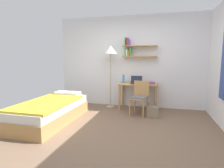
# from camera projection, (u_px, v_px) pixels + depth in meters

# --- Properties ---
(ground_plane) EXTENTS (5.28, 5.28, 0.00)m
(ground_plane) POSITION_uv_depth(u_px,v_px,m) (117.00, 132.00, 3.55)
(ground_plane) COLOR brown
(wall_back) EXTENTS (4.40, 0.27, 2.60)m
(wall_back) POSITION_uv_depth(u_px,v_px,m) (133.00, 62.00, 5.31)
(wall_back) COLOR white
(wall_back) RESTS_ON ground_plane
(bed) EXTENTS (0.94, 2.00, 0.54)m
(bed) POSITION_uv_depth(u_px,v_px,m) (51.00, 111.00, 4.09)
(bed) COLOR #B2844C
(bed) RESTS_ON ground_plane
(desk) EXTENTS (1.05, 0.55, 0.72)m
(desk) POSITION_uv_depth(u_px,v_px,m) (138.00, 88.00, 5.05)
(desk) COLOR #B2844C
(desk) RESTS_ON ground_plane
(desk_chair) EXTENTS (0.49, 0.49, 0.84)m
(desk_chair) POSITION_uv_depth(u_px,v_px,m) (140.00, 96.00, 4.56)
(desk_chair) COLOR #B2844C
(desk_chair) RESTS_ON ground_plane
(standing_lamp) EXTENTS (0.39, 0.39, 1.75)m
(standing_lamp) POSITION_uv_depth(u_px,v_px,m) (111.00, 53.00, 5.15)
(standing_lamp) COLOR #B2A893
(standing_lamp) RESTS_ON ground_plane
(laptop) EXTENTS (0.31, 0.21, 0.20)m
(laptop) POSITION_uv_depth(u_px,v_px,m) (136.00, 81.00, 5.03)
(laptop) COLOR black
(laptop) RESTS_ON desk
(water_bottle) EXTENTS (0.07, 0.07, 0.23)m
(water_bottle) POSITION_uv_depth(u_px,v_px,m) (123.00, 79.00, 5.12)
(water_bottle) COLOR #4C99DB
(water_bottle) RESTS_ON desk
(book_stack) EXTENTS (0.17, 0.24, 0.05)m
(book_stack) POSITION_uv_depth(u_px,v_px,m) (152.00, 83.00, 4.95)
(book_stack) COLOR purple
(book_stack) RESTS_ON desk
(handbag) EXTENTS (0.28, 0.12, 0.41)m
(handbag) POSITION_uv_depth(u_px,v_px,m) (153.00, 111.00, 4.39)
(handbag) COLOR gray
(handbag) RESTS_ON ground_plane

